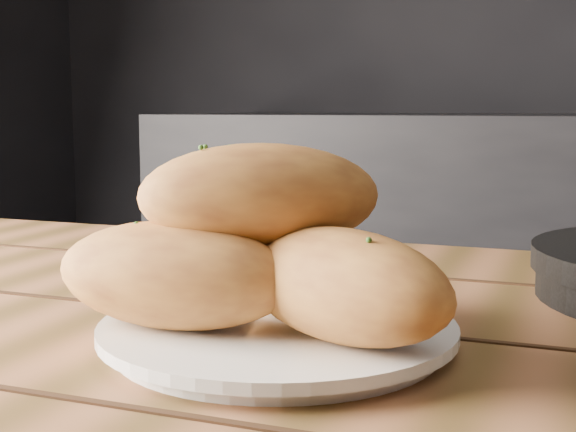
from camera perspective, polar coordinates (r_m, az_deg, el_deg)
name	(u,v)px	position (r m, az deg, el deg)	size (l,w,h in m)	color
plate	(278,334)	(0.56, -0.73, -8.37)	(0.25, 0.25, 0.02)	silver
bread_rolls	(268,253)	(0.55, -1.45, -2.62)	(0.29, 0.24, 0.12)	#C28135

